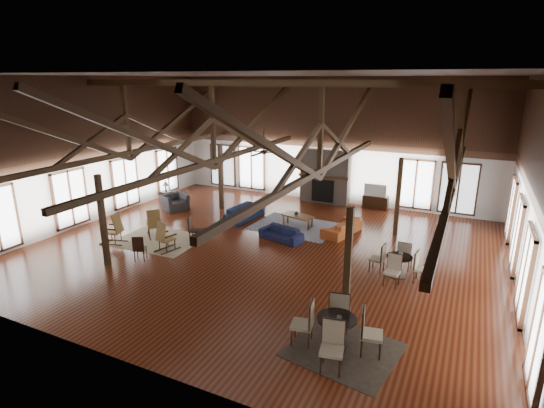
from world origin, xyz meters
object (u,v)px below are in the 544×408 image
at_px(sofa_orange, 342,227).
at_px(tv_console, 375,202).
at_px(sofa_navy_left, 245,213).
at_px(armchair, 175,202).
at_px(cafe_table_far, 399,263).
at_px(cafe_table_near, 336,327).
at_px(sofa_navy_front, 281,234).
at_px(coffee_table, 298,216).

height_order(sofa_orange, tv_console, sofa_orange).
bearing_deg(tv_console, sofa_navy_left, -138.96).
relative_size(armchair, cafe_table_far, 0.60).
distance_m(sofa_navy_left, cafe_table_near, 9.59).
relative_size(sofa_orange, tv_console, 1.73).
height_order(sofa_navy_left, cafe_table_far, cafe_table_far).
height_order(sofa_navy_front, cafe_table_near, cafe_table_near).
relative_size(sofa_navy_front, coffee_table, 1.19).
xyz_separation_m(sofa_navy_left, coffee_table, (2.46, 0.10, 0.14)).
distance_m(sofa_orange, coffee_table, 1.89).
bearing_deg(sofa_navy_front, sofa_navy_left, 161.59).
bearing_deg(tv_console, armchair, -152.70).
relative_size(coffee_table, armchair, 1.29).
relative_size(armchair, cafe_table_near, 0.52).
distance_m(sofa_navy_left, tv_console, 6.31).
height_order(sofa_navy_front, sofa_navy_left, sofa_navy_left).
bearing_deg(tv_console, sofa_navy_front, -112.11).
bearing_deg(cafe_table_far, armchair, 165.92).
bearing_deg(sofa_navy_left, cafe_table_far, -106.12).
relative_size(sofa_navy_front, tv_console, 1.46).
distance_m(armchair, cafe_table_near, 12.19).
bearing_deg(sofa_navy_front, coffee_table, 103.69).
distance_m(coffee_table, cafe_table_far, 5.42).
bearing_deg(sofa_orange, coffee_table, -79.34).
distance_m(armchair, tv_console, 9.44).
height_order(sofa_navy_front, sofa_orange, sofa_orange).
bearing_deg(armchair, coffee_table, -63.10).
xyz_separation_m(sofa_navy_left, cafe_table_near, (6.35, -7.18, 0.24)).
bearing_deg(coffee_table, tv_console, 75.96).
xyz_separation_m(sofa_navy_left, armchair, (-3.62, -0.18, 0.06)).
relative_size(sofa_navy_left, armchair, 1.84).
bearing_deg(sofa_navy_front, cafe_table_far, -1.70).
distance_m(sofa_navy_front, tv_console, 6.15).
bearing_deg(cafe_table_far, coffee_table, 147.00).
xyz_separation_m(armchair, cafe_table_near, (9.98, -6.99, 0.18)).
relative_size(sofa_navy_left, cafe_table_far, 1.10).
xyz_separation_m(coffee_table, cafe_table_near, (3.90, -7.28, 0.10)).
relative_size(cafe_table_far, tv_console, 1.59).
bearing_deg(sofa_navy_left, tv_console, -42.93).
bearing_deg(sofa_navy_left, armchair, 98.93).
height_order(sofa_navy_front, tv_console, tv_console).
distance_m(sofa_navy_front, armchair, 6.22).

